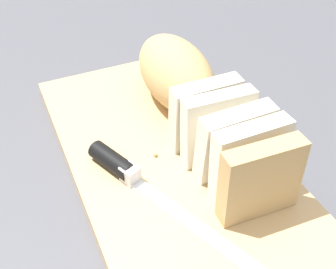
% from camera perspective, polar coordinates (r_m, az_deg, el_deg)
% --- Properties ---
extents(ground_plane, '(3.00, 3.00, 0.00)m').
position_cam_1_polar(ground_plane, '(0.55, -0.00, -4.20)').
color(ground_plane, '#4C4C51').
extents(cutting_board, '(0.47, 0.26, 0.02)m').
position_cam_1_polar(cutting_board, '(0.54, -0.00, -3.34)').
color(cutting_board, tan).
rests_on(cutting_board, ground_plane).
extents(bread_loaf, '(0.34, 0.11, 0.09)m').
position_cam_1_polar(bread_loaf, '(0.55, 3.75, 5.26)').
color(bread_loaf, tan).
rests_on(bread_loaf, cutting_board).
extents(bread_knife, '(0.29, 0.13, 0.02)m').
position_cam_1_polar(bread_knife, '(0.49, -4.86, -5.90)').
color(bread_knife, silver).
rests_on(bread_knife, cutting_board).
extents(crumb_near_knife, '(0.01, 0.01, 0.01)m').
position_cam_1_polar(crumb_near_knife, '(0.53, -1.95, -2.54)').
color(crumb_near_knife, tan).
rests_on(crumb_near_knife, cutting_board).
extents(crumb_near_loaf, '(0.01, 0.01, 0.01)m').
position_cam_1_polar(crumb_near_loaf, '(0.55, 7.72, -0.71)').
color(crumb_near_loaf, tan).
rests_on(crumb_near_loaf, cutting_board).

